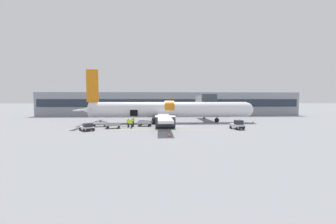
{
  "coord_description": "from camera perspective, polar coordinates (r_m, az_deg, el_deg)",
  "views": [
    {
      "loc": [
        -4.12,
        -41.78,
        5.51
      ],
      "look_at": [
        -1.93,
        3.28,
        2.75
      ],
      "focal_mm": 22.0,
      "sensor_mm": 36.0,
      "label": 1
    }
  ],
  "objects": [
    {
      "name": "ground_crew_marshal",
      "position": [
        42.53,
        -10.98,
        -2.76
      ],
      "size": [
        0.61,
        0.46,
        1.75
      ],
      "color": "#1E2338",
      "rests_on": "ground_plane"
    },
    {
      "name": "baggage_cart_loading",
      "position": [
        43.0,
        -6.4,
        -3.11
      ],
      "size": [
        3.8,
        2.36,
        1.14
      ],
      "color": "#B7BABF",
      "rests_on": "ground_plane"
    },
    {
      "name": "ground_crew_loader_b",
      "position": [
        41.72,
        -3.08,
        -2.94
      ],
      "size": [
        0.51,
        0.51,
        1.58
      ],
      "color": "#1E2338",
      "rests_on": "ground_plane"
    },
    {
      "name": "apron_marking_line",
      "position": [
        37.39,
        -0.67,
        -4.97
      ],
      "size": [
        19.04,
        1.5,
        0.01
      ],
      "color": "yellow",
      "rests_on": "ground_plane"
    },
    {
      "name": "ground_crew_driver",
      "position": [
        46.08,
        -9.59,
        -2.38
      ],
      "size": [
        0.54,
        0.47,
        1.58
      ],
      "color": "#2D2D33",
      "rests_on": "ground_plane"
    },
    {
      "name": "airplane",
      "position": [
        48.29,
        -0.3,
        0.5
      ],
      "size": [
        40.48,
        36.32,
        12.35
      ],
      "color": "silver",
      "rests_on": "ground_plane"
    },
    {
      "name": "baggage_tug_mid",
      "position": [
        40.22,
        18.7,
        -3.51
      ],
      "size": [
        2.35,
        3.09,
        1.72
      ],
      "color": "silver",
      "rests_on": "ground_plane"
    },
    {
      "name": "baggage_cart_queued",
      "position": [
        40.83,
        -14.76,
        -3.67
      ],
      "size": [
        3.87,
        2.01,
        0.98
      ],
      "color": "#999BA0",
      "rests_on": "ground_plane"
    },
    {
      "name": "baggage_tug_lead",
      "position": [
        39.0,
        -21.46,
        -3.99
      ],
      "size": [
        2.98,
        3.13,
        1.34
      ],
      "color": "white",
      "rests_on": "ground_plane"
    },
    {
      "name": "ground_crew_loader_a",
      "position": [
        40.32,
        -10.07,
        -3.03
      ],
      "size": [
        0.57,
        0.6,
        1.82
      ],
      "color": "#2D2D33",
      "rests_on": "ground_plane"
    },
    {
      "name": "safety_cone_nose",
      "position": [
        52.08,
        22.49,
        -2.49
      ],
      "size": [
        0.46,
        0.46,
        0.68
      ],
      "color": "black",
      "rests_on": "ground_plane"
    },
    {
      "name": "terminal_strip",
      "position": [
        74.1,
        0.4,
        2.29
      ],
      "size": [
        88.02,
        12.16,
        7.88
      ],
      "color": "gray",
      "rests_on": "ground_plane"
    },
    {
      "name": "ground_crew_supervisor",
      "position": [
        44.91,
        -2.83,
        -2.36
      ],
      "size": [
        0.51,
        0.61,
        1.77
      ],
      "color": "#2D2D33",
      "rests_on": "ground_plane"
    },
    {
      "name": "ground_plane",
      "position": [
        42.35,
        2.83,
        -3.98
      ],
      "size": [
        500.0,
        500.0,
        0.0
      ],
      "primitive_type": "plane",
      "color": "gray"
    },
    {
      "name": "baggage_cart_empty",
      "position": [
        44.08,
        -18.28,
        -3.11
      ],
      "size": [
        4.06,
        2.2,
        1.12
      ],
      "color": "silver",
      "rests_on": "ground_plane"
    },
    {
      "name": "ground_crew_helper",
      "position": [
        41.57,
        -10.84,
        -2.96
      ],
      "size": [
        0.57,
        0.49,
        1.66
      ],
      "color": "#1E2338",
      "rests_on": "ground_plane"
    },
    {
      "name": "suitcase_on_tarmac_upright",
      "position": [
        42.01,
        -9.77,
        -3.7
      ],
      "size": [
        0.52,
        0.4,
        0.67
      ],
      "color": "black",
      "rests_on": "ground_plane"
    },
    {
      "name": "safety_cone_engine_left",
      "position": [
        30.66,
        0.43,
        -6.34
      ],
      "size": [
        0.47,
        0.47,
        0.58
      ],
      "color": "black",
      "rests_on": "ground_plane"
    },
    {
      "name": "jet_bridge_stub",
      "position": [
        56.74,
        10.19,
        3.12
      ],
      "size": [
        3.51,
        12.67,
        6.85
      ],
      "color": "#4C4C51",
      "rests_on": "ground_plane"
    }
  ]
}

